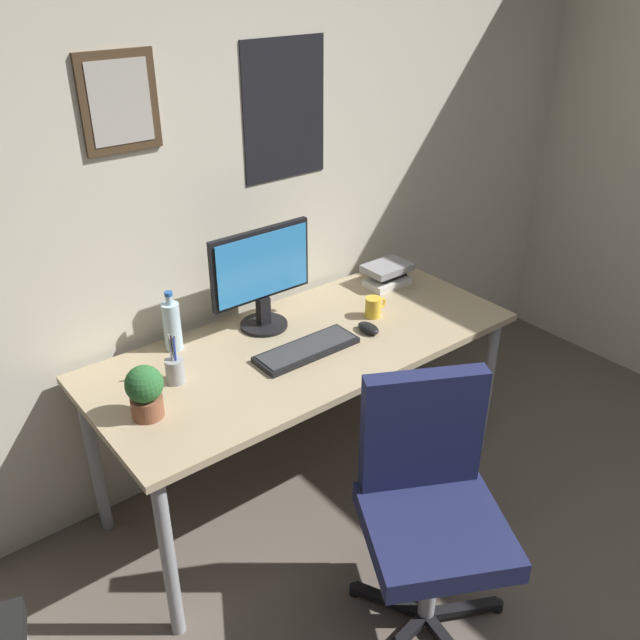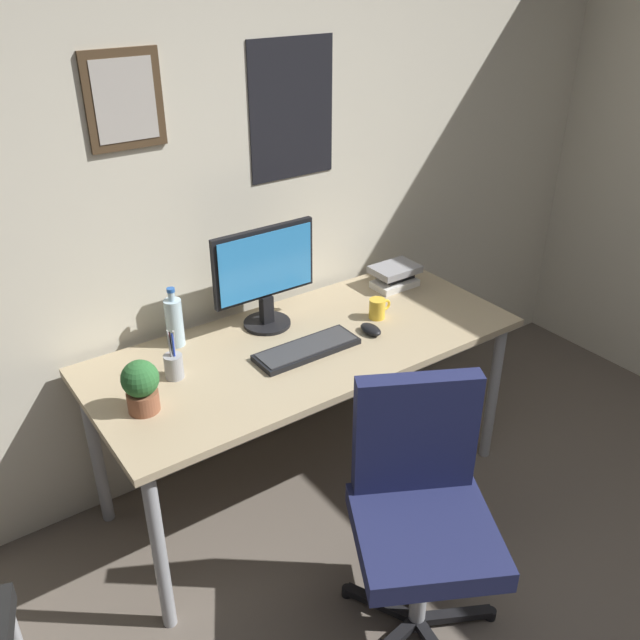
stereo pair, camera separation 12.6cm
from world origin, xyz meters
name	(u,v)px [view 1 (the left image)]	position (x,y,z in m)	size (l,w,h in m)	color
wall_back	(228,187)	(0.00, 2.15, 1.30)	(4.40, 0.10, 2.60)	beige
desk	(305,358)	(0.04, 1.69, 0.68)	(1.76, 0.76, 0.75)	tan
office_chair	(429,498)	(-0.02, 0.92, 0.53)	(0.62, 0.62, 0.95)	#1E234C
monitor	(261,275)	(-0.01, 1.91, 0.99)	(0.46, 0.20, 0.43)	black
keyboard	(307,349)	(0.01, 1.63, 0.77)	(0.43, 0.15, 0.03)	black
computer_mouse	(368,328)	(0.31, 1.60, 0.77)	(0.06, 0.11, 0.04)	black
water_bottle	(172,325)	(-0.39, 1.98, 0.86)	(0.07, 0.07, 0.25)	silver
coffee_mug_near	(374,307)	(0.42, 1.69, 0.80)	(0.11, 0.07, 0.09)	yellow
potted_plant	(145,390)	(-0.67, 1.63, 0.86)	(0.13, 0.13, 0.19)	brown
pen_cup	(175,369)	(-0.50, 1.76, 0.81)	(0.07, 0.07, 0.20)	#9EA0A5
book_stack_left	(387,274)	(0.69, 1.89, 0.81)	(0.22, 0.16, 0.10)	silver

